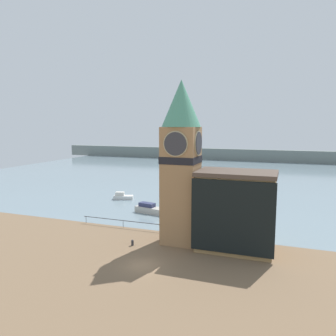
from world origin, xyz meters
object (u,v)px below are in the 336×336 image
Objects in this scene: pier_building at (236,211)px; boat_far at (123,196)px; mooring_bollard_near at (132,242)px; clock_tower at (181,158)px; boat_near at (152,209)px.

boat_far is (-26.13, 19.92, -4.36)m from pier_building.
boat_far is 5.65× the size of mooring_bollard_near.
clock_tower is 18.11m from boat_near.
pier_building is 13.67m from mooring_bollard_near.
mooring_bollard_near is at bearing -64.62° from boat_near.
clock_tower reaches higher than boat_near.
mooring_bollard_near is (3.72, -15.14, -0.25)m from boat_near.
boat_near is at bearing -56.91° from boat_far.
boat_near is 12.75m from boat_far.
boat_far is (-9.92, 8.01, -0.11)m from boat_near.
pier_building is 2.26× the size of boat_far.
boat_near is at bearing 103.80° from mooring_bollard_near.
boat_far is at bearing 142.69° from pier_building.
pier_building is at bearing -55.33° from boat_far.
clock_tower is 12.45m from mooring_bollard_near.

